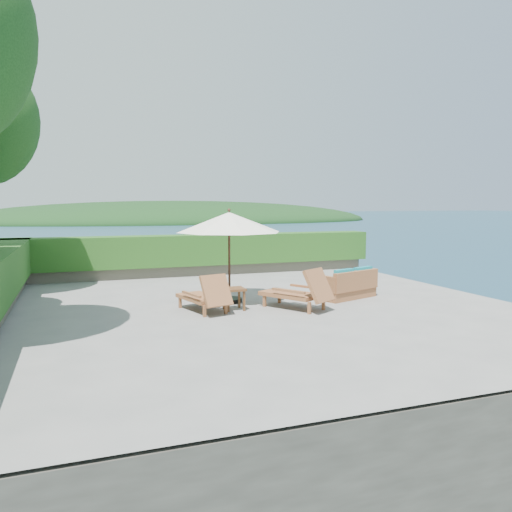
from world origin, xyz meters
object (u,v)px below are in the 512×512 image
object	(u,v)px
side_table	(234,292)
lounge_left	(205,296)
patio_umbrella	(229,223)
wicker_loveseat	(346,286)
lounge_right	(299,292)

from	to	relation	value
side_table	lounge_left	bearing A→B (deg)	178.39
patio_umbrella	wicker_loveseat	size ratio (longest dim) A/B	1.51
lounge_left	wicker_loveseat	distance (m)	3.79
patio_umbrella	wicker_loveseat	world-z (taller)	patio_umbrella
wicker_loveseat	lounge_right	bearing A→B (deg)	-173.40
lounge_left	side_table	size ratio (longest dim) A/B	3.25
side_table	lounge_right	bearing A→B (deg)	-16.59
patio_umbrella	wicker_loveseat	bearing A→B (deg)	-9.87
lounge_left	side_table	xyz separation A→B (m)	(0.65, -0.02, 0.05)
lounge_right	side_table	distance (m)	1.48
lounge_left	lounge_right	size ratio (longest dim) A/B	0.92
lounge_right	lounge_left	bearing A→B (deg)	137.40
lounge_left	side_table	distance (m)	0.65
patio_umbrella	lounge_right	bearing A→B (deg)	-47.32
lounge_right	wicker_loveseat	bearing A→B (deg)	-4.46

